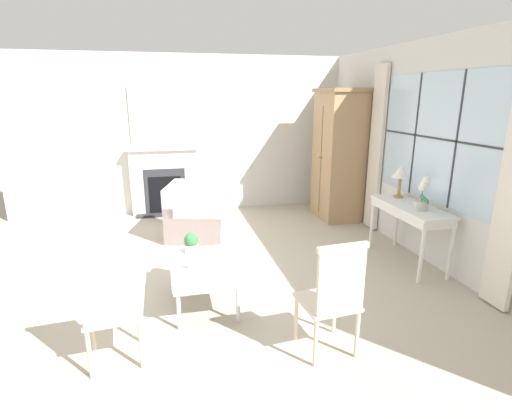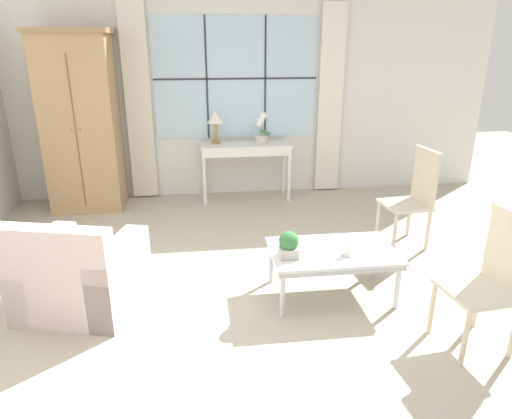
{
  "view_description": "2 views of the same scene",
  "coord_description": "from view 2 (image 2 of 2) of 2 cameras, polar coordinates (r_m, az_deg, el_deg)",
  "views": [
    {
      "loc": [
        4.37,
        -0.3,
        2.12
      ],
      "look_at": [
        0.36,
        0.63,
        0.93
      ],
      "focal_mm": 28.0,
      "sensor_mm": 36.0,
      "label": 1
    },
    {
      "loc": [
        -0.54,
        -3.33,
        2.05
      ],
      "look_at": [
        -0.05,
        0.51,
        0.63
      ],
      "focal_mm": 32.0,
      "sensor_mm": 36.0,
      "label": 2
    }
  ],
  "objects": [
    {
      "name": "ground_plane",
      "position": [
        3.95,
        1.65,
        -11.19
      ],
      "size": [
        14.0,
        14.0,
        0.0
      ],
      "primitive_type": "plane",
      "color": "#B2A893"
    },
    {
      "name": "wall_back_windowed",
      "position": [
        6.41,
        -2.49,
        14.27
      ],
      "size": [
        7.2,
        0.14,
        2.8
      ],
      "color": "silver",
      "rests_on": "ground_plane"
    },
    {
      "name": "armoire",
      "position": [
        6.21,
        -20.98,
        10.14
      ],
      "size": [
        0.95,
        0.7,
        2.22
      ],
      "color": "tan",
      "rests_on": "ground_plane"
    },
    {
      "name": "console_table",
      "position": [
        6.22,
        -1.3,
        7.43
      ],
      "size": [
        1.22,
        0.47,
        0.77
      ],
      "color": "white",
      "rests_on": "ground_plane"
    },
    {
      "name": "table_lamp",
      "position": [
        6.17,
        -5.11,
        11.19
      ],
      "size": [
        0.23,
        0.23,
        0.43
      ],
      "color": "#9E7F47",
      "rests_on": "console_table"
    },
    {
      "name": "potted_orchid",
      "position": [
        6.18,
        0.67,
        9.81
      ],
      "size": [
        0.21,
        0.17,
        0.42
      ],
      "color": "#BCB7AD",
      "rests_on": "console_table"
    },
    {
      "name": "armchair_upholstered",
      "position": [
        3.99,
        -21.11,
        -7.76
      ],
      "size": [
        1.05,
        1.02,
        0.82
      ],
      "color": "beige",
      "rests_on": "ground_plane"
    },
    {
      "name": "side_chair_wooden",
      "position": [
        5.06,
        19.23,
        1.99
      ],
      "size": [
        0.48,
        0.48,
        1.03
      ],
      "color": "beige",
      "rests_on": "ground_plane"
    },
    {
      "name": "accent_chair_wooden",
      "position": [
        3.56,
        27.45,
        -7.19
      ],
      "size": [
        0.48,
        0.48,
        1.0
      ],
      "color": "beige",
      "rests_on": "ground_plane"
    },
    {
      "name": "coffee_table",
      "position": [
        3.9,
        9.51,
        -5.54
      ],
      "size": [
        1.05,
        0.66,
        0.42
      ],
      "color": "silver",
      "rests_on": "ground_plane"
    },
    {
      "name": "potted_plant_small",
      "position": [
        3.67,
        4.11,
        -4.39
      ],
      "size": [
        0.16,
        0.16,
        0.22
      ],
      "color": "#BCB7AD",
      "rests_on": "coffee_table"
    },
    {
      "name": "pillar_candle",
      "position": [
        3.78,
        11.37,
        -5.04
      ],
      "size": [
        0.1,
        0.1,
        0.11
      ],
      "color": "silver",
      "rests_on": "coffee_table"
    }
  ]
}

